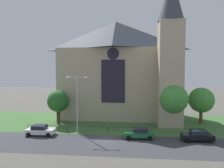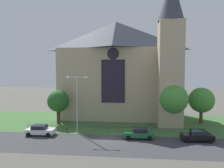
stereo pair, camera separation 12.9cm
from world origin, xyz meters
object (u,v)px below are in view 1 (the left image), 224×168
Objects in this scene: tree_left_near at (58,101)px; tree_right_near at (173,99)px; tree_right_far at (201,100)px; parked_car_white at (40,130)px; streetlamp_near at (77,97)px; parked_car_green at (139,133)px; parked_car_black at (197,135)px; church_building at (119,68)px.

tree_right_near is (20.17, -1.00, 0.79)m from tree_left_near.
tree_right_far is 1.07× the size of tree_left_near.
tree_left_near is at bearing 85.90° from parked_car_white.
tree_right_far is 26.14m from tree_left_near.
streetlamp_near is at bearing -163.66° from tree_right_near.
streetlamp_near is at bearing -10.89° from parked_car_green.
tree_right_far is 1.54× the size of parked_car_green.
parked_car_white and parked_car_black have the same top height.
parked_car_white is (-0.28, -6.89, -3.37)m from tree_left_near.
church_building is 2.93× the size of streetlamp_near.
parked_car_black is (22.34, -7.22, -3.37)m from tree_left_near.
streetlamp_near reaches higher than parked_car_green.
parked_car_black is at bearing -5.82° from streetlamp_near.
streetlamp_near is at bearing -47.56° from tree_left_near.
tree_right_near is at bearing 16.34° from streetlamp_near.
tree_left_near is (-10.56, -7.65, -6.16)m from church_building.
tree_right_far reaches higher than parked_car_green.
tree_right_near is (9.61, -8.65, -5.36)m from church_building.
parked_car_white is 22.62m from parked_car_black.
parked_car_black is (17.35, -1.77, -4.84)m from streetlamp_near.
parked_car_black is at bearing -109.46° from tree_right_far.
parked_car_green is (9.40, -1.46, -4.84)m from streetlamp_near.
tree_right_far is at bearing -141.33° from parked_car_green.
tree_left_near is at bearing -27.72° from parked_car_green.
tree_right_near is 21.69m from parked_car_white.
parked_car_black is (2.16, -6.22, -4.16)m from tree_right_near.
tree_right_far is 1.55× the size of parked_car_white.
church_building is at bearing 66.95° from streetlamp_near.
church_building reaches higher than parked_car_black.
tree_left_near is 1.43× the size of parked_car_black.
tree_right_near is (-5.79, -4.05, 0.65)m from tree_right_far.
church_building is at bearing 51.53° from parked_car_white.
streetlamp_near is 2.08× the size of parked_car_green.
church_building is 6.10× the size of parked_car_green.
church_building is 14.99m from streetlamp_near.
parked_car_green is at bearing -75.28° from church_building.
tree_left_near reaches higher than parked_car_white.
tree_left_near is 7.53m from streetlamp_near.
parked_car_black is at bearing -51.63° from church_building.
streetlamp_near is at bearing -8.47° from parked_car_black.
streetlamp_near is (-20.98, -8.50, 1.32)m from tree_right_far.
church_building is 3.95× the size of tree_right_far.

